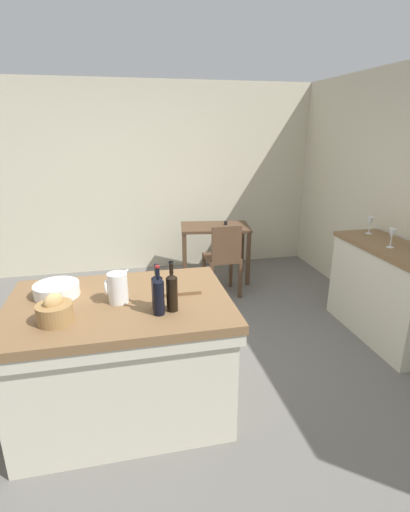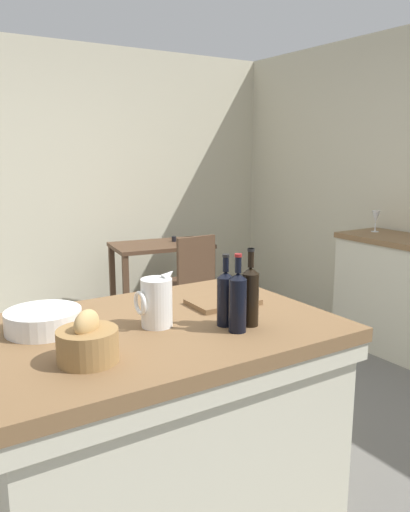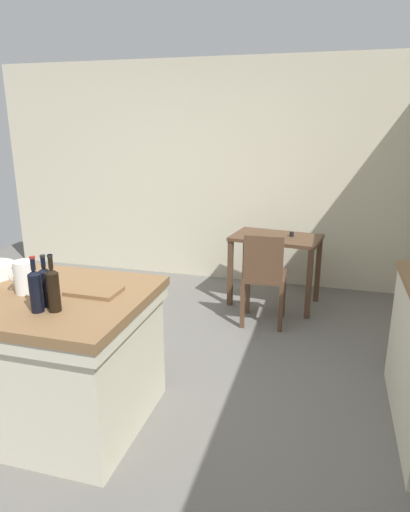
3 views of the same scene
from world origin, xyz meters
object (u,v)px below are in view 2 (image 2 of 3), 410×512
object	(u,v)px
wooden_chair	(188,282)
wine_bottle_dark	(250,295)
wine_bottle_green	(238,301)
wine_glass_middle	(376,217)
cutting_board	(223,302)
pitcher	(156,302)
wash_bowl	(43,320)
island_table	(157,414)
bread_basket	(88,343)
wine_bottle_amber	(225,297)
writing_desk	(161,256)

from	to	relation	value
wooden_chair	wine_bottle_dark	size ratio (longest dim) A/B	2.80
wine_bottle_green	wine_glass_middle	bearing A→B (deg)	28.14
cutting_board	pitcher	bearing A→B (deg)	-165.21
wash_bowl	island_table	bearing A→B (deg)	-22.76
wooden_chair	wash_bowl	world-z (taller)	wash_bowl
bread_basket	island_table	bearing A→B (deg)	30.57
bread_basket	wine_bottle_amber	world-z (taller)	wine_bottle_amber
cutting_board	wine_glass_middle	distance (m)	2.35
wine_bottle_green	writing_desk	bearing A→B (deg)	68.99
wash_bowl	bread_basket	distance (m)	0.40
cutting_board	wine_bottle_green	xyz separation A→B (m)	(-0.16, -0.34, 0.12)
writing_desk	pitcher	xyz separation A→B (m)	(-1.25, -2.39, 0.36)
wash_bowl	wine_bottle_dark	bearing A→B (deg)	-27.53
island_table	wash_bowl	size ratio (longest dim) A/B	4.88
wash_bowl	wine_glass_middle	distance (m)	3.10
writing_desk	wine_bottle_dark	world-z (taller)	wine_bottle_dark
wash_bowl	wine_bottle_green	distance (m)	0.79
wooden_chair	cutting_board	size ratio (longest dim) A/B	2.89
island_table	wine_bottle_dark	bearing A→B (deg)	-32.97
island_table	wash_bowl	world-z (taller)	wash_bowl
pitcher	wine_bottle_dark	bearing A→B (deg)	-30.66
pitcher	wine_bottle_amber	world-z (taller)	wine_bottle_amber
island_table	wine_bottle_amber	distance (m)	0.61
bread_basket	wine_bottle_green	size ratio (longest dim) A/B	0.66
wine_bottle_dark	pitcher	bearing A→B (deg)	149.34
wash_bowl	cutting_board	world-z (taller)	wash_bowl
bread_basket	writing_desk	bearing A→B (deg)	57.98
island_table	pitcher	size ratio (longest dim) A/B	6.07
writing_desk	wooden_chair	world-z (taller)	wooden_chair
pitcher	wine_glass_middle	xyz separation A→B (m)	(2.57, 1.01, 0.07)
writing_desk	bread_basket	xyz separation A→B (m)	(-1.62, -2.59, 0.32)
bread_basket	wine_bottle_amber	xyz separation A→B (m)	(0.61, 0.06, 0.06)
island_table	wine_bottle_green	world-z (taller)	wine_bottle_green
wooden_chair	pitcher	bearing A→B (deg)	-123.79
wooden_chair	wine_glass_middle	distance (m)	1.67
pitcher	cutting_board	bearing A→B (deg)	14.79
wooden_chair	wine_glass_middle	bearing A→B (deg)	-30.66
wash_bowl	wine_bottle_amber	bearing A→B (deg)	-26.88
writing_desk	wine_bottle_amber	xyz separation A→B (m)	(-1.00, -2.53, 0.38)
wine_bottle_green	wine_glass_middle	xyz separation A→B (m)	(2.33, 1.24, 0.04)
wash_bowl	wine_bottle_amber	size ratio (longest dim) A/B	1.00
pitcher	wine_glass_middle	world-z (taller)	pitcher
wine_bottle_dark	wash_bowl	bearing A→B (deg)	152.47
wine_glass_middle	island_table	bearing A→B (deg)	-158.82
wine_bottle_dark	wooden_chair	bearing A→B (deg)	66.37
wash_bowl	cutting_board	bearing A→B (deg)	-5.87
wooden_chair	wine_glass_middle	size ratio (longest dim) A/B	5.14
wooden_chair	pitcher	world-z (taller)	pitcher
writing_desk	island_table	bearing A→B (deg)	-117.80
cutting_board	wine_bottle_amber	size ratio (longest dim) A/B	1.04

